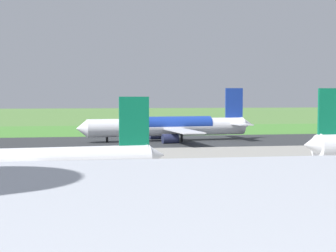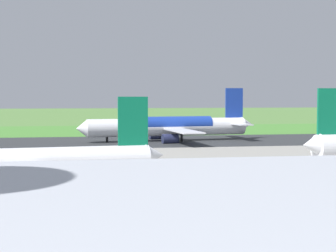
# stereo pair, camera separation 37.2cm
# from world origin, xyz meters

# --- Properties ---
(ground_plane) EXTENTS (800.00, 800.00, 0.00)m
(ground_plane) POSITION_xyz_m (0.00, 0.00, 0.00)
(ground_plane) COLOR #547F3D
(runway_asphalt) EXTENTS (600.00, 39.29, 0.06)m
(runway_asphalt) POSITION_xyz_m (0.00, 0.00, 0.03)
(runway_asphalt) COLOR #2D3033
(runway_asphalt) RESTS_ON ground
(apron_concrete) EXTENTS (440.00, 110.00, 0.05)m
(apron_concrete) POSITION_xyz_m (0.00, 66.01, 0.03)
(apron_concrete) COLOR gray
(apron_concrete) RESTS_ON ground
(grass_verge_foreground) EXTENTS (600.00, 80.00, 0.04)m
(grass_verge_foreground) POSITION_xyz_m (0.00, -42.02, 0.02)
(grass_verge_foreground) COLOR #478534
(grass_verge_foreground) RESTS_ON ground
(airliner_main) EXTENTS (54.12, 44.40, 15.88)m
(airliner_main) POSITION_xyz_m (-10.81, -0.05, 4.35)
(airliner_main) COLOR white
(airliner_main) RESTS_ON ground
(airliner_parked_mid) EXTENTS (45.81, 37.55, 13.37)m
(airliner_parked_mid) POSITION_xyz_m (23.72, 71.98, 3.65)
(airliner_parked_mid) COLOR white
(airliner_parked_mid) RESTS_ON ground
(no_stopping_sign) EXTENTS (0.60, 0.10, 2.42)m
(no_stopping_sign) POSITION_xyz_m (-24.65, -40.80, 1.45)
(no_stopping_sign) COLOR slate
(no_stopping_sign) RESTS_ON ground
(traffic_cone_orange) EXTENTS (0.40, 0.40, 0.55)m
(traffic_cone_orange) POSITION_xyz_m (-21.55, -42.51, 0.28)
(traffic_cone_orange) COLOR orange
(traffic_cone_orange) RESTS_ON ground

